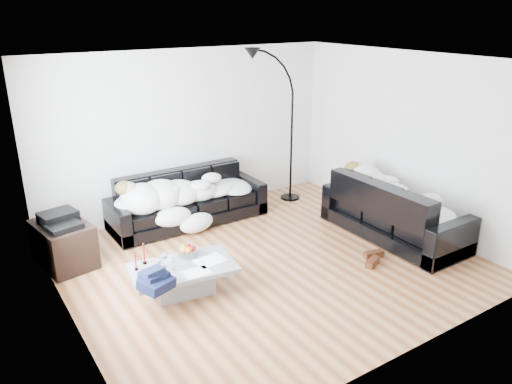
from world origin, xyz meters
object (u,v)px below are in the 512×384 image
wine_glass_b (159,265)px  shoes (373,258)px  sofa_right (395,209)px  sleeper_back (189,185)px  av_cabinet (64,244)px  candle_left (136,261)px  stereo (60,219)px  coffee_table (184,279)px  sofa_back (188,198)px  candle_right (144,254)px  sleeper_right (396,195)px  fruit_bowl (187,250)px  wine_glass_c (173,264)px  floor_lamp (292,135)px  wine_glass_a (164,260)px

wine_glass_b → shoes: size_ratio=0.39×
sofa_right → wine_glass_b: bearing=85.2°
sleeper_back → av_cabinet: (-1.96, -0.31, -0.34)m
candle_left → shoes: size_ratio=0.49×
stereo → sleeper_back: bearing=-3.2°
coffee_table → wine_glass_b: bearing=174.5°
sofa_back → av_cabinet: sofa_back is taller
sofa_right → av_cabinet: 4.59m
shoes → stereo: bearing=136.6°
candle_right → shoes: size_ratio=0.57×
sofa_back → sleeper_right: size_ratio=1.31×
sleeper_right → sofa_back: bearing=47.3°
sofa_back → fruit_bowl: size_ratio=10.47×
sofa_right → wine_glass_b: sofa_right is taller
sleeper_back → fruit_bowl: 1.78m
wine_glass_c → stereo: 1.75m
sleeper_right → candle_left: bearing=82.7°
sofa_back → stereo: size_ratio=5.50×
wine_glass_b → candle_left: (-0.20, 0.18, 0.02)m
floor_lamp → stereo: bearing=-150.8°
stereo → sleeper_right: bearing=-34.5°
sofa_right → shoes: sofa_right is taller
sofa_back → coffee_table: (-0.96, -1.83, -0.22)m
sleeper_back → wine_glass_b: sleeper_back is taller
sofa_back → sofa_right: sofa_right is taller
sleeper_right → wine_glass_a: size_ratio=9.89×
floor_lamp → wine_glass_a: bearing=-126.7°
sleeper_back → coffee_table: bearing=-118.2°
stereo → sofa_back: bearing=-1.8°
candle_left → shoes: (2.90, -0.89, -0.41)m
candle_right → stereo: stereo is taller
wine_glass_b → wine_glass_c: (0.16, -0.05, -0.01)m
sleeper_back → stereo: bearing=-171.1°
sofa_right → candle_right: sofa_right is taller
wine_glass_a → coffee_table: bearing=-25.7°
shoes → fruit_bowl: bearing=147.4°
shoes → av_cabinet: av_cabinet is taller
fruit_bowl → shoes: size_ratio=0.51×
sofa_back → fruit_bowl: sofa_back is taller
fruit_bowl → shoes: bearing=-21.4°
wine_glass_a → wine_glass_b: size_ratio=1.05×
sleeper_right → sofa_right: bearing=0.0°
sofa_right → wine_glass_a: sofa_right is taller
sleeper_back → candle_left: 2.14m
candle_left → av_cabinet: (-0.51, 1.27, -0.17)m
wine_glass_b → shoes: bearing=-14.7°
wine_glass_c → sleeper_right: bearing=-4.2°
wine_glass_a → wine_glass_b: wine_glass_a is taller
coffee_table → candle_left: bearing=156.9°
candle_right → candle_left: bearing=-147.2°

